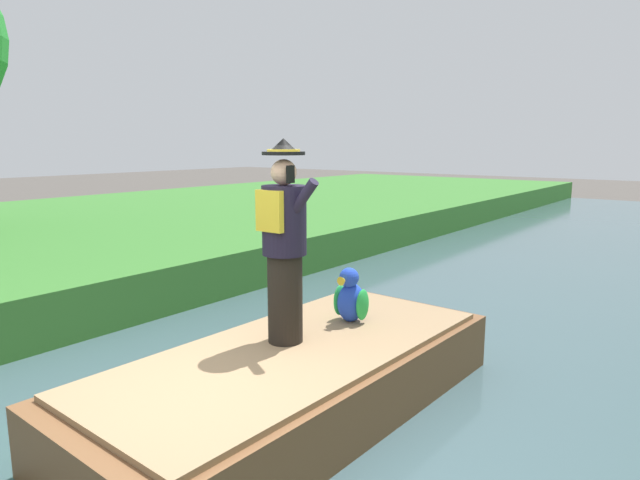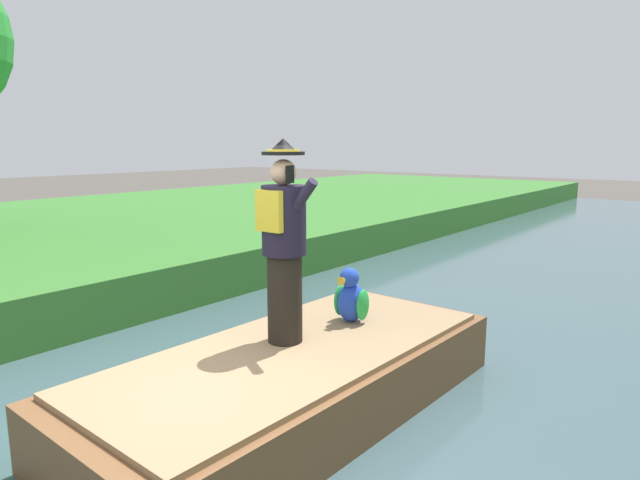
# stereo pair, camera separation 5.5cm
# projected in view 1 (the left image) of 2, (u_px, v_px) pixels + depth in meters

# --- Properties ---
(ground_plane) EXTENTS (80.00, 80.00, 0.00)m
(ground_plane) POSITION_uv_depth(u_px,v_px,m) (206.00, 474.00, 4.26)
(ground_plane) COLOR #4C4742
(canal_water) EXTENTS (6.47, 48.00, 0.10)m
(canal_water) POSITION_uv_depth(u_px,v_px,m) (206.00, 468.00, 4.26)
(canal_water) COLOR #3D565B
(canal_water) RESTS_ON ground
(boat) EXTENTS (1.91, 4.25, 0.61)m
(boat) POSITION_uv_depth(u_px,v_px,m) (296.00, 379.00, 5.03)
(boat) COLOR brown
(boat) RESTS_ON canal_water
(person_pirate) EXTENTS (0.61, 0.42, 1.85)m
(person_pirate) POSITION_uv_depth(u_px,v_px,m) (284.00, 243.00, 4.95)
(person_pirate) COLOR black
(person_pirate) RESTS_ON boat
(parrot_plush) EXTENTS (0.36, 0.35, 0.57)m
(parrot_plush) POSITION_uv_depth(u_px,v_px,m) (351.00, 298.00, 5.64)
(parrot_plush) COLOR blue
(parrot_plush) RESTS_ON boat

